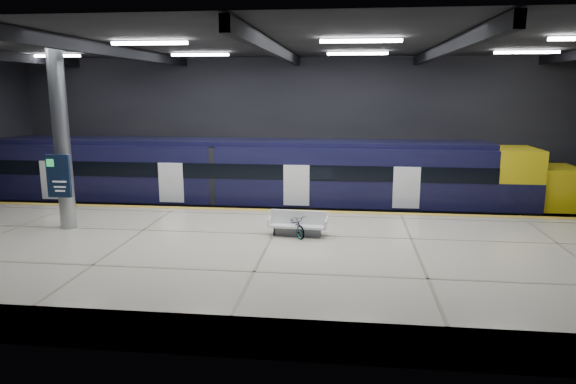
# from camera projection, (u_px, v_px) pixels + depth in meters

# --- Properties ---
(ground) EXTENTS (30.00, 30.00, 0.00)m
(ground) POSITION_uv_depth(u_px,v_px,m) (277.00, 254.00, 20.17)
(ground) COLOR black
(ground) RESTS_ON ground
(room_shell) EXTENTS (30.10, 16.10, 8.05)m
(room_shell) POSITION_uv_depth(u_px,v_px,m) (276.00, 107.00, 19.04)
(room_shell) COLOR black
(room_shell) RESTS_ON ground
(platform) EXTENTS (30.00, 11.00, 1.10)m
(platform) POSITION_uv_depth(u_px,v_px,m) (267.00, 262.00, 17.63)
(platform) COLOR beige
(platform) RESTS_ON ground
(safety_strip) EXTENTS (30.00, 0.40, 0.01)m
(safety_strip) POSITION_uv_depth(u_px,v_px,m) (285.00, 211.00, 22.63)
(safety_strip) COLOR gold
(safety_strip) RESTS_ON platform
(rails) EXTENTS (30.00, 1.52, 0.16)m
(rails) POSITION_uv_depth(u_px,v_px,m) (292.00, 218.00, 25.51)
(rails) COLOR gray
(rails) RESTS_ON ground
(train) EXTENTS (29.40, 2.84, 3.79)m
(train) POSITION_uv_depth(u_px,v_px,m) (275.00, 178.00, 25.21)
(train) COLOR black
(train) RESTS_ON ground
(bench) EXTENTS (2.18, 1.01, 0.94)m
(bench) POSITION_uv_depth(u_px,v_px,m) (298.00, 227.00, 18.78)
(bench) COLOR #595B60
(bench) RESTS_ON platform
(bicycle) EXTENTS (1.33, 1.58, 0.81)m
(bicycle) POSITION_uv_depth(u_px,v_px,m) (294.00, 225.00, 18.68)
(bicycle) COLOR #99999E
(bicycle) RESTS_ON platform
(pannier_bag) EXTENTS (0.32, 0.22, 0.35)m
(pannier_bag) POSITION_uv_depth(u_px,v_px,m) (277.00, 231.00, 18.79)
(pannier_bag) COLOR black
(pannier_bag) RESTS_ON platform
(info_column) EXTENTS (0.90, 0.78, 6.90)m
(info_column) POSITION_uv_depth(u_px,v_px,m) (61.00, 141.00, 19.19)
(info_column) COLOR #9EA0A5
(info_column) RESTS_ON platform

